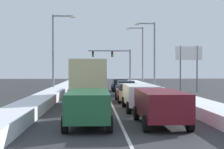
{
  "coord_description": "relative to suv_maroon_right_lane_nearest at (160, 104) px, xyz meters",
  "views": [
    {
      "loc": [
        -1.25,
        -8.58,
        2.72
      ],
      "look_at": [
        0.9,
        34.46,
        2.02
      ],
      "focal_mm": 52.94,
      "sensor_mm": 36.0,
      "label": 1
    }
  ],
  "objects": [
    {
      "name": "sedan_black_right_lane_fifth",
      "position": [
        -0.12,
        24.64,
        -0.25
      ],
      "size": [
        2.0,
        4.5,
        1.51
      ],
      "color": "black",
      "rests_on": "ground"
    },
    {
      "name": "street_lamp_right_mid",
      "position": [
        3.85,
        35.08,
        4.42
      ],
      "size": [
        2.66,
        0.36,
        9.22
      ],
      "color": "gray",
      "rests_on": "ground"
    },
    {
      "name": "suv_maroon_right_lane_nearest",
      "position": [
        0.0,
        0.0,
        0.0
      ],
      "size": [
        2.16,
        4.9,
        1.67
      ],
      "color": "maroon",
      "rests_on": "ground"
    },
    {
      "name": "sedan_gray_center_lane_fourth",
      "position": [
        -3.38,
        23.5,
        -0.25
      ],
      "size": [
        2.0,
        4.5,
        1.51
      ],
      "color": "slate",
      "rests_on": "ground"
    },
    {
      "name": "ground_plane",
      "position": [
        -1.88,
        12.71,
        -1.02
      ],
      "size": [
        129.25,
        129.25,
        0.0
      ],
      "primitive_type": "plane",
      "color": "#333335"
    },
    {
      "name": "traffic_light_gantry",
      "position": [
        0.69,
        42.53,
        3.48
      ],
      "size": [
        7.54,
        0.47,
        6.2
      ],
      "color": "slate",
      "rests_on": "ground"
    },
    {
      "name": "street_lamp_right_near",
      "position": [
        3.89,
        25.14,
        4.07
      ],
      "size": [
        2.66,
        0.36,
        8.55
      ],
      "color": "gray",
      "rests_on": "ground"
    },
    {
      "name": "sedan_navy_right_lane_fourth",
      "position": [
        -0.05,
        17.99,
        -0.25
      ],
      "size": [
        2.0,
        4.5,
        1.51
      ],
      "color": "navy",
      "rests_on": "ground"
    },
    {
      "name": "roadside_sign_right",
      "position": [
        7.91,
        22.81,
        3.0
      ],
      "size": [
        3.2,
        0.16,
        5.5
      ],
      "color": "#59595B",
      "rests_on": "ground"
    },
    {
      "name": "suv_charcoal_center_lane_third",
      "position": [
        -3.73,
        16.72,
        0.0
      ],
      "size": [
        2.16,
        4.9,
        1.67
      ],
      "color": "#38383D",
      "rests_on": "ground"
    },
    {
      "name": "sedan_silver_center_lane_fifth",
      "position": [
        -3.59,
        29.92,
        -0.25
      ],
      "size": [
        2.0,
        4.5,
        1.51
      ],
      "color": "#B7BABF",
      "rests_on": "ground"
    },
    {
      "name": "box_truck_center_lane_second",
      "position": [
        -3.61,
        7.9,
        0.88
      ],
      "size": [
        2.53,
        7.2,
        3.36
      ],
      "color": "maroon",
      "rests_on": "ground"
    },
    {
      "name": "lane_stripe_between_right_lane_and_center_lane",
      "position": [
        -1.88,
        17.68,
        -1.01
      ],
      "size": [
        0.14,
        54.68,
        0.01
      ],
      "primitive_type": "cube",
      "color": "silver",
      "rests_on": "ground"
    },
    {
      "name": "suv_white_right_lane_second",
      "position": [
        -0.16,
        5.93,
        0.0
      ],
      "size": [
        2.16,
        4.9,
        1.67
      ],
      "color": "silver",
      "rests_on": "ground"
    },
    {
      "name": "suv_green_center_lane_nearest",
      "position": [
        -3.49,
        -0.05,
        0.0
      ],
      "size": [
        2.16,
        4.9,
        1.67
      ],
      "color": "#1E5633",
      "rests_on": "ground"
    },
    {
      "name": "snow_bank_left_shoulder",
      "position": [
        -7.18,
        17.68,
        -0.66
      ],
      "size": [
        1.82,
        54.68,
        0.71
      ],
      "primitive_type": "cube",
      "color": "white",
      "rests_on": "ground"
    },
    {
      "name": "snow_bank_right_shoulder",
      "position": [
        3.42,
        17.68,
        -0.68
      ],
      "size": [
        2.1,
        54.68,
        0.68
      ],
      "primitive_type": "cube",
      "color": "white",
      "rests_on": "ground"
    },
    {
      "name": "sedan_tan_right_lane_third",
      "position": [
        -0.38,
        11.72,
        -0.25
      ],
      "size": [
        2.0,
        4.5,
        1.51
      ],
      "color": "#937F60",
      "rests_on": "ground"
    },
    {
      "name": "street_lamp_left_mid",
      "position": [
        -7.5,
        21.29,
        4.2
      ],
      "size": [
        2.66,
        0.36,
        8.79
      ],
      "color": "gray",
      "rests_on": "ground"
    }
  ]
}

